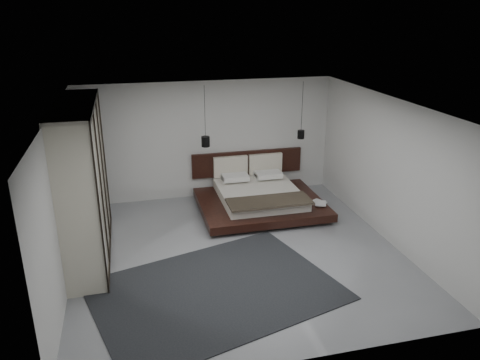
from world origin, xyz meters
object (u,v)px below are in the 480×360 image
object	(u,v)px
lattice_screen	(77,160)
bed	(259,197)
rug	(215,290)
pendant_left	(206,141)
wardrobe	(83,183)
pendant_right	(301,134)

from	to	relation	value
lattice_screen	bed	size ratio (longest dim) A/B	0.95
rug	pendant_left	bearing A→B (deg)	82.08
lattice_screen	bed	world-z (taller)	lattice_screen
bed	wardrobe	distance (m)	4.03
lattice_screen	pendant_right	bearing A→B (deg)	-1.27
pendant_left	pendant_right	distance (m)	2.26
lattice_screen	rug	bearing A→B (deg)	-57.64
lattice_screen	bed	xyz separation A→B (m)	(3.90, -0.54, -1.01)
lattice_screen	rug	distance (m)	4.46
lattice_screen	pendant_right	xyz separation A→B (m)	(5.03, -0.11, 0.28)
pendant_right	wardrobe	world-z (taller)	wardrobe
pendant_left	rug	distance (m)	3.85
pendant_right	lattice_screen	bearing A→B (deg)	178.73
wardrobe	rug	world-z (taller)	wardrobe
lattice_screen	rug	xyz separation A→B (m)	(2.28, -3.61, -1.29)
pendant_right	rug	distance (m)	4.71
lattice_screen	wardrobe	bearing A→B (deg)	-82.18
lattice_screen	pendant_left	distance (m)	2.79
lattice_screen	bed	bearing A→B (deg)	-7.90
pendant_left	pendant_right	size ratio (longest dim) A/B	1.03
bed	wardrobe	world-z (taller)	wardrobe
rug	pendant_right	bearing A→B (deg)	51.88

